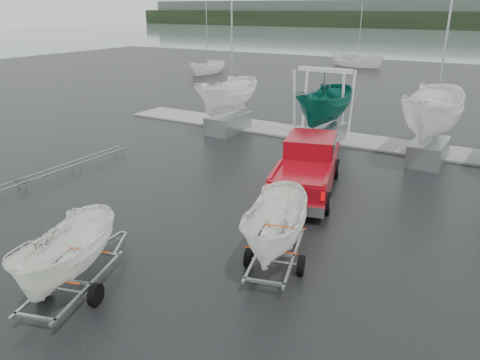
# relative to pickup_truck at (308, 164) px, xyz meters

# --- Properties ---
(ground_plane) EXTENTS (120.00, 120.00, 0.00)m
(ground_plane) POSITION_rel_pickup_truck_xyz_m (-1.69, -4.37, -1.14)
(ground_plane) COLOR black
(ground_plane) RESTS_ON ground
(lake) EXTENTS (300.00, 300.00, 0.00)m
(lake) POSITION_rel_pickup_truck_xyz_m (-1.69, 95.63, -1.14)
(lake) COLOR slate
(lake) RESTS_ON ground
(dock) EXTENTS (30.00, 3.00, 0.12)m
(dock) POSITION_rel_pickup_truck_xyz_m (-1.69, 8.63, -1.09)
(dock) COLOR gray
(dock) RESTS_ON ground
(pickup_truck) EXTENTS (3.85, 6.91, 2.18)m
(pickup_truck) POSITION_rel_pickup_truck_xyz_m (0.00, 0.00, 0.00)
(pickup_truck) COLOR maroon
(pickup_truck) RESTS_ON ground
(trailer_hitched) EXTENTS (2.08, 3.78, 4.98)m
(trailer_hitched) POSITION_rel_pickup_truck_xyz_m (1.78, -6.57, 1.57)
(trailer_hitched) COLOR gray
(trailer_hitched) RESTS_ON ground
(trailer_parked) EXTENTS (2.19, 3.79, 4.63)m
(trailer_parked) POSITION_rel_pickup_truck_xyz_m (-2.30, -10.77, 1.39)
(trailer_parked) COLOR gray
(trailer_parked) RESTS_ON ground
(boat_hoist) EXTENTS (3.30, 2.18, 4.12)m
(boat_hoist) POSITION_rel_pickup_truck_xyz_m (-2.75, 8.63, 1.53)
(boat_hoist) COLOR silver
(boat_hoist) RESTS_ON ground
(keelboat_0) EXTENTS (2.25, 3.20, 10.41)m
(keelboat_0) POSITION_rel_pickup_truck_xyz_m (-8.20, 6.63, 2.41)
(keelboat_0) COLOR gray
(keelboat_0) RESTS_ON ground
(keelboat_1) EXTENTS (2.21, 3.20, 6.97)m
(keelboat_1) POSITION_rel_pickup_truck_xyz_m (-1.90, 6.83, 2.34)
(keelboat_1) COLOR gray
(keelboat_1) RESTS_ON ground
(keelboat_2) EXTENTS (2.66, 3.20, 10.84)m
(keelboat_2) POSITION_rel_pickup_truck_xyz_m (3.82, 6.63, 3.10)
(keelboat_2) COLOR gray
(keelboat_2) RESTS_ON ground
(mast_rack_0) EXTENTS (0.56, 6.50, 0.06)m
(mast_rack_0) POSITION_rel_pickup_truck_xyz_m (-10.69, -3.37, -0.79)
(mast_rack_0) COLOR gray
(mast_rack_0) RESTS_ON ground
(moored_boat_0) EXTENTS (2.40, 2.46, 11.09)m
(moored_boat_0) POSITION_rel_pickup_truck_xyz_m (-25.04, 28.88, -1.13)
(moored_boat_0) COLOR white
(moored_boat_0) RESTS_ON ground
(moored_boat_1) EXTENTS (3.65, 3.59, 11.89)m
(moored_boat_1) POSITION_rel_pickup_truck_xyz_m (-11.88, 44.87, -1.13)
(moored_boat_1) COLOR white
(moored_boat_1) RESTS_ON ground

